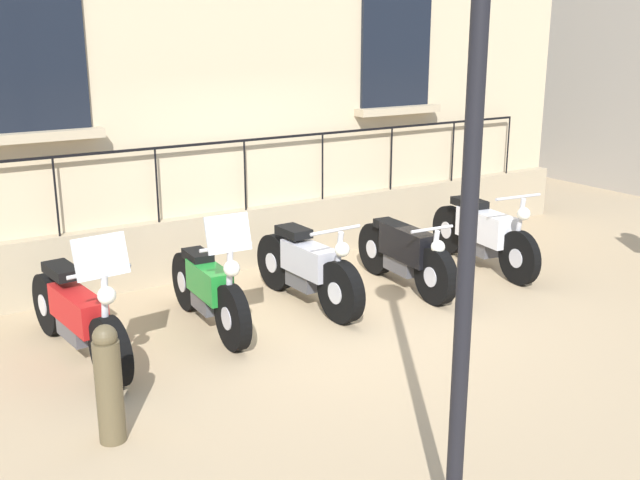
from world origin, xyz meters
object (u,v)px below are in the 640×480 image
motorcycle_red (78,317)px  motorcycle_black (405,254)px  motorcycle_green (209,290)px  motorcycle_white (483,234)px  bollard (109,384)px  lamppost (472,156)px  motorcycle_silver (308,269)px

motorcycle_red → motorcycle_black: motorcycle_red is taller
motorcycle_green → motorcycle_black: motorcycle_green is taller
motorcycle_white → bollard: 5.65m
motorcycle_red → motorcycle_green: bearing=90.8°
motorcycle_black → motorcycle_green: bearing=-92.0°
bollard → lamppost: bearing=33.1°
motorcycle_red → motorcycle_silver: bearing=91.6°
motorcycle_green → lamppost: 4.31m
motorcycle_green → motorcycle_silver: (-0.05, 1.22, -0.00)m
motorcycle_red → motorcycle_silver: size_ratio=1.10×
motorcycle_black → motorcycle_white: 1.35m
motorcycle_silver → lamppost: 4.56m
motorcycle_green → bollard: size_ratio=2.02×
bollard → motorcycle_silver: bearing=121.3°
motorcycle_green → motorcycle_white: bearing=89.7°
motorcycle_black → bollard: (1.55, -4.07, 0.06)m
motorcycle_black → motorcycle_white: (-0.07, 1.35, 0.04)m
motorcycle_white → bollard: (1.62, -5.41, 0.02)m
motorcycle_black → motorcycle_red: bearing=-91.0°
motorcycle_red → bollard: motorcycle_red is taller
lamppost → motorcycle_silver: bearing=160.9°
motorcycle_white → bollard: size_ratio=2.25×
motorcycle_silver → motorcycle_green: bearing=-87.5°
motorcycle_green → lamppost: lamppost is taller
motorcycle_silver → lamppost: size_ratio=0.52×
motorcycle_silver → motorcycle_white: bearing=88.4°
motorcycle_white → lamppost: size_ratio=0.56×
motorcycle_green → motorcycle_black: (0.09, 2.51, -0.00)m
motorcycle_white → motorcycle_silver: bearing=-91.6°
motorcycle_black → bollard: size_ratio=2.03×
motorcycle_white → lamppost: (3.82, -3.98, 1.91)m
motorcycle_red → bollard: size_ratio=2.29×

